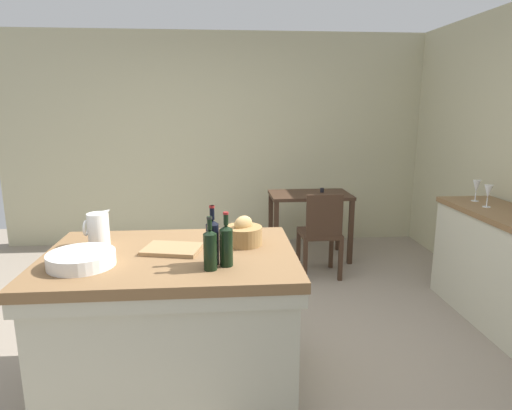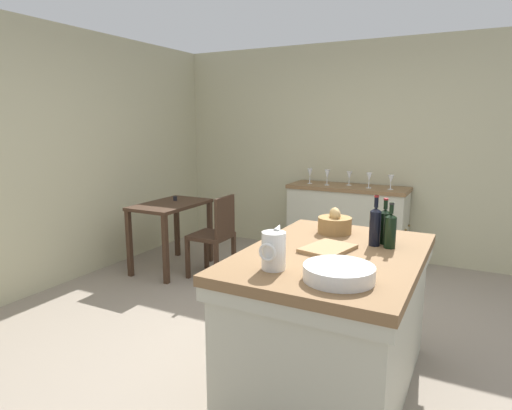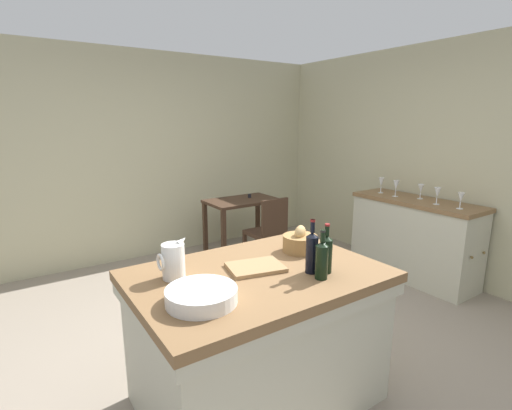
{
  "view_description": "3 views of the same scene",
  "coord_description": "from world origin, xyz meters",
  "px_view_note": "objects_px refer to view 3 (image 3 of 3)",
  "views": [
    {
      "loc": [
        0.01,
        -2.96,
        1.72
      ],
      "look_at": [
        0.28,
        0.38,
        0.97
      ],
      "focal_mm": 30.76,
      "sensor_mm": 36.0,
      "label": 1
    },
    {
      "loc": [
        -2.77,
        -1.23,
        1.66
      ],
      "look_at": [
        0.34,
        0.4,
        0.98
      ],
      "focal_mm": 30.5,
      "sensor_mm": 36.0,
      "label": 2
    },
    {
      "loc": [
        -1.48,
        -2.22,
        1.77
      ],
      "look_at": [
        0.23,
        0.33,
        1.07
      ],
      "focal_mm": 26.51,
      "sensor_mm": 36.0,
      "label": 3
    }
  ],
  "objects_px": {
    "writing_desk": "(242,209)",
    "bread_basket": "(300,242)",
    "wooden_chair": "(268,231)",
    "pitcher": "(173,261)",
    "cutting_board": "(256,267)",
    "side_cabinet": "(414,239)",
    "wine_bottle_green": "(322,259)",
    "wine_glass_right": "(396,185)",
    "wine_glass_far_right": "(381,182)",
    "wash_bowl": "(201,296)",
    "wine_bottle_dark": "(326,253)",
    "wine_glass_far_left": "(461,198)",
    "island_table": "(258,332)",
    "wine_glass_left": "(437,193)",
    "wine_bottle_amber": "(312,251)",
    "wine_glass_middle": "(421,189)"
  },
  "relations": [
    {
      "from": "wine_glass_left",
      "to": "wine_glass_far_right",
      "type": "height_order",
      "value": "wine_glass_far_right"
    },
    {
      "from": "wooden_chair",
      "to": "wine_bottle_green",
      "type": "bearing_deg",
      "value": -118.12
    },
    {
      "from": "cutting_board",
      "to": "bread_basket",
      "type": "bearing_deg",
      "value": 12.26
    },
    {
      "from": "side_cabinet",
      "to": "wine_bottle_green",
      "type": "distance_m",
      "value": 2.54
    },
    {
      "from": "cutting_board",
      "to": "wine_bottle_green",
      "type": "distance_m",
      "value": 0.41
    },
    {
      "from": "wine_bottle_green",
      "to": "wine_glass_left",
      "type": "height_order",
      "value": "wine_bottle_green"
    },
    {
      "from": "wooden_chair",
      "to": "wine_glass_right",
      "type": "xyz_separation_m",
      "value": [
        1.19,
        -0.83,
        0.55
      ]
    },
    {
      "from": "wine_glass_left",
      "to": "wine_glass_far_left",
      "type": "bearing_deg",
      "value": -88.8
    },
    {
      "from": "bread_basket",
      "to": "wine_glass_middle",
      "type": "height_order",
      "value": "wine_glass_middle"
    },
    {
      "from": "writing_desk",
      "to": "cutting_board",
      "type": "xyz_separation_m",
      "value": [
        -1.3,
        -2.26,
        0.25
      ]
    },
    {
      "from": "wooden_chair",
      "to": "wine_glass_far_left",
      "type": "relative_size",
      "value": 5.41
    },
    {
      "from": "writing_desk",
      "to": "wine_glass_right",
      "type": "relative_size",
      "value": 4.85
    },
    {
      "from": "side_cabinet",
      "to": "wine_glass_middle",
      "type": "distance_m",
      "value": 0.57
    },
    {
      "from": "wooden_chair",
      "to": "wine_glass_far_right",
      "type": "distance_m",
      "value": 1.47
    },
    {
      "from": "bread_basket",
      "to": "cutting_board",
      "type": "distance_m",
      "value": 0.44
    },
    {
      "from": "wine_bottle_green",
      "to": "wine_glass_far_right",
      "type": "distance_m",
      "value": 2.69
    },
    {
      "from": "writing_desk",
      "to": "bread_basket",
      "type": "height_order",
      "value": "bread_basket"
    },
    {
      "from": "wooden_chair",
      "to": "wine_glass_left",
      "type": "distance_m",
      "value": 1.86
    },
    {
      "from": "side_cabinet",
      "to": "bread_basket",
      "type": "relative_size",
      "value": 5.97
    },
    {
      "from": "side_cabinet",
      "to": "wine_glass_far_right",
      "type": "distance_m",
      "value": 0.75
    },
    {
      "from": "wine_glass_middle",
      "to": "wine_glass_far_right",
      "type": "xyz_separation_m",
      "value": [
        -0.08,
        0.47,
        0.01
      ]
    },
    {
      "from": "wine_glass_far_right",
      "to": "side_cabinet",
      "type": "bearing_deg",
      "value": -87.87
    },
    {
      "from": "bread_basket",
      "to": "wine_bottle_dark",
      "type": "distance_m",
      "value": 0.39
    },
    {
      "from": "wine_glass_left",
      "to": "wine_glass_middle",
      "type": "relative_size",
      "value": 1.08
    },
    {
      "from": "wine_glass_far_right",
      "to": "wine_glass_right",
      "type": "bearing_deg",
      "value": -99.7
    },
    {
      "from": "writing_desk",
      "to": "bread_basket",
      "type": "distance_m",
      "value": 2.35
    },
    {
      "from": "writing_desk",
      "to": "cutting_board",
      "type": "relative_size",
      "value": 2.75
    },
    {
      "from": "cutting_board",
      "to": "wine_glass_far_left",
      "type": "height_order",
      "value": "wine_glass_far_left"
    },
    {
      "from": "pitcher",
      "to": "wine_bottle_green",
      "type": "xyz_separation_m",
      "value": [
        0.7,
        -0.48,
        0.01
      ]
    },
    {
      "from": "wash_bowl",
      "to": "bread_basket",
      "type": "xyz_separation_m",
      "value": [
        0.89,
        0.3,
        0.03
      ]
    },
    {
      "from": "island_table",
      "to": "wine_glass_far_left",
      "type": "bearing_deg",
      "value": 3.09
    },
    {
      "from": "bread_basket",
      "to": "wine_bottle_dark",
      "type": "xyz_separation_m",
      "value": [
        -0.11,
        -0.37,
        0.05
      ]
    },
    {
      "from": "wine_glass_left",
      "to": "wine_glass_right",
      "type": "relative_size",
      "value": 0.96
    },
    {
      "from": "bread_basket",
      "to": "cutting_board",
      "type": "xyz_separation_m",
      "value": [
        -0.43,
        -0.09,
        -0.06
      ]
    },
    {
      "from": "side_cabinet",
      "to": "wine_glass_far_left",
      "type": "xyz_separation_m",
      "value": [
        -0.05,
        -0.5,
        0.56
      ]
    },
    {
      "from": "wooden_chair",
      "to": "wine_glass_right",
      "type": "relative_size",
      "value": 4.78
    },
    {
      "from": "wine_glass_far_left",
      "to": "wine_glass_far_right",
      "type": "distance_m",
      "value": 0.98
    },
    {
      "from": "side_cabinet",
      "to": "wine_bottle_amber",
      "type": "distance_m",
      "value": 2.5
    },
    {
      "from": "bread_basket",
      "to": "wine_bottle_dark",
      "type": "height_order",
      "value": "wine_bottle_dark"
    },
    {
      "from": "wooden_chair",
      "to": "pitcher",
      "type": "xyz_separation_m",
      "value": [
        -1.76,
        -1.52,
        0.5
      ]
    },
    {
      "from": "pitcher",
      "to": "bread_basket",
      "type": "distance_m",
      "value": 0.9
    },
    {
      "from": "pitcher",
      "to": "wine_glass_left",
      "type": "xyz_separation_m",
      "value": [
        2.95,
        0.19,
        0.05
      ]
    },
    {
      "from": "wash_bowl",
      "to": "side_cabinet",
      "type": "bearing_deg",
      "value": 14.98
    },
    {
      "from": "wooden_chair",
      "to": "wine_glass_right",
      "type": "bearing_deg",
      "value": -34.96
    },
    {
      "from": "pitcher",
      "to": "wine_glass_far_right",
      "type": "height_order",
      "value": "pitcher"
    },
    {
      "from": "wine_bottle_dark",
      "to": "wine_glass_far_left",
      "type": "relative_size",
      "value": 1.82
    },
    {
      "from": "wooden_chair",
      "to": "pitcher",
      "type": "bearing_deg",
      "value": -139.27
    },
    {
      "from": "wine_glass_left",
      "to": "wine_glass_far_right",
      "type": "bearing_deg",
      "value": 86.72
    },
    {
      "from": "pitcher",
      "to": "wine_bottle_dark",
      "type": "relative_size",
      "value": 0.82
    },
    {
      "from": "side_cabinet",
      "to": "wine_glass_left",
      "type": "bearing_deg",
      "value": -103.16
    }
  ]
}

